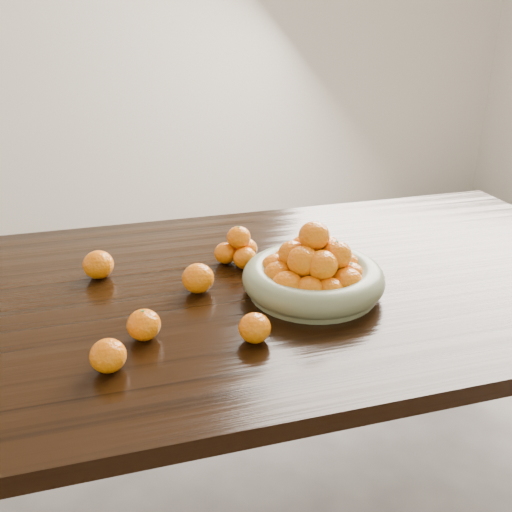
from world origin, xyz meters
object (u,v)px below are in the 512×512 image
object	(u,v)px
dining_table	(252,315)
loose_orange_0	(144,325)
fruit_bowl	(313,274)
orange_pyramid	(239,249)

from	to	relation	value
dining_table	loose_orange_0	distance (m)	0.35
fruit_bowl	loose_orange_0	xyz separation A→B (m)	(-0.40, -0.10, -0.02)
fruit_bowl	orange_pyramid	world-z (taller)	fruit_bowl
dining_table	fruit_bowl	xyz separation A→B (m)	(0.12, -0.09, 0.14)
dining_table	fruit_bowl	world-z (taller)	fruit_bowl
fruit_bowl	loose_orange_0	bearing A→B (deg)	-166.48
orange_pyramid	loose_orange_0	bearing A→B (deg)	-132.01
orange_pyramid	fruit_bowl	bearing A→B (deg)	-59.36
dining_table	orange_pyramid	xyz separation A→B (m)	(-0.00, 0.12, 0.13)
fruit_bowl	orange_pyramid	distance (m)	0.24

